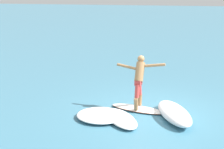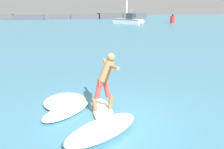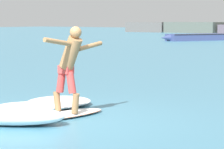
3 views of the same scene
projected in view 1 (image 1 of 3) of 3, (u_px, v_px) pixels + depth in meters
ground_plane at (150, 110)px, 10.27m from camera, size 200.00×200.00×0.00m
surfboard at (139, 109)px, 10.26m from camera, size 0.83×2.04×0.23m
surfer at (139, 77)px, 10.11m from camera, size 0.72×1.62×1.70m
wave_foam_at_tail at (121, 118)px, 9.39m from camera, size 1.82×1.71×0.16m
wave_foam_at_nose at (174, 113)px, 9.56m from camera, size 2.26×1.70×0.36m
wave_foam_beside at (100, 115)px, 9.61m from camera, size 1.46×1.58×0.18m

